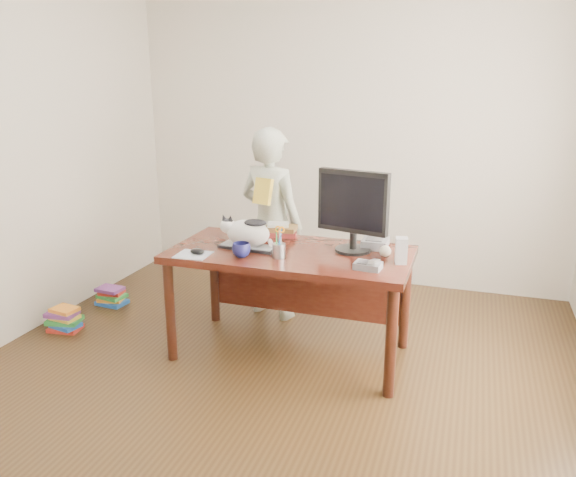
% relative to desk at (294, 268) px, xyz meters
% --- Properties ---
extents(room, '(4.50, 4.50, 4.50)m').
position_rel_desk_xyz_m(room, '(0.00, -0.68, 0.75)').
color(room, black).
rests_on(room, ground).
extents(desk, '(1.60, 0.80, 0.75)m').
position_rel_desk_xyz_m(desk, '(0.00, 0.00, 0.00)').
color(desk, black).
rests_on(desk, ground).
extents(keyboard, '(0.41, 0.18, 0.02)m').
position_rel_desk_xyz_m(keyboard, '(-0.29, -0.12, 0.16)').
color(keyboard, black).
rests_on(keyboard, desk).
extents(cat, '(0.39, 0.21, 0.22)m').
position_rel_desk_xyz_m(cat, '(-0.30, -0.12, 0.26)').
color(cat, silver).
rests_on(cat, keyboard).
extents(monitor, '(0.48, 0.28, 0.55)m').
position_rel_desk_xyz_m(monitor, '(0.39, 0.03, 0.46)').
color(monitor, black).
rests_on(monitor, desk).
extents(pen_cup, '(0.10, 0.10, 0.21)m').
position_rel_desk_xyz_m(pen_cup, '(-0.03, -0.23, 0.21)').
color(pen_cup, '#94949A').
rests_on(pen_cup, desk).
extents(mousepad, '(0.22, 0.20, 0.00)m').
position_rel_desk_xyz_m(mousepad, '(-0.57, -0.37, 0.15)').
color(mousepad, silver).
rests_on(mousepad, desk).
extents(mouse, '(0.10, 0.07, 0.04)m').
position_rel_desk_xyz_m(mouse, '(-0.55, -0.35, 0.17)').
color(mouse, black).
rests_on(mouse, mousepad).
extents(coffee_mug, '(0.17, 0.17, 0.09)m').
position_rel_desk_xyz_m(coffee_mug, '(-0.26, -0.30, 0.19)').
color(coffee_mug, '#0D0E36').
rests_on(coffee_mug, desk).
extents(phone, '(0.17, 0.14, 0.07)m').
position_rel_desk_xyz_m(phone, '(0.56, -0.28, 0.17)').
color(phone, '#5D5D62').
rests_on(phone, desk).
extents(speaker, '(0.09, 0.09, 0.16)m').
position_rel_desk_xyz_m(speaker, '(0.73, -0.10, 0.23)').
color(speaker, '#99989B').
rests_on(speaker, desk).
extents(baseball, '(0.08, 0.08, 0.08)m').
position_rel_desk_xyz_m(baseball, '(0.62, -0.00, 0.19)').
color(baseball, white).
rests_on(baseball, desk).
extents(book_stack, '(0.28, 0.23, 0.09)m').
position_rel_desk_xyz_m(book_stack, '(-0.19, 0.26, 0.19)').
color(book_stack, '#531616').
rests_on(book_stack, desk).
extents(calculator, '(0.17, 0.23, 0.07)m').
position_rel_desk_xyz_m(calculator, '(0.52, 0.19, 0.18)').
color(calculator, '#5D5D62').
rests_on(calculator, desk).
extents(person, '(0.63, 0.50, 1.51)m').
position_rel_desk_xyz_m(person, '(-0.36, 0.53, 0.15)').
color(person, silver).
rests_on(person, ground).
extents(held_book, '(0.16, 0.12, 0.20)m').
position_rel_desk_xyz_m(held_book, '(-0.36, 0.36, 0.45)').
color(held_book, yellow).
rests_on(held_book, person).
extents(book_pile_a, '(0.27, 0.22, 0.18)m').
position_rel_desk_xyz_m(book_pile_a, '(-1.75, -0.28, -0.51)').
color(book_pile_a, '#B42419').
rests_on(book_pile_a, ground).
extents(book_pile_b, '(0.26, 0.20, 0.15)m').
position_rel_desk_xyz_m(book_pile_b, '(-1.72, 0.27, -0.53)').
color(book_pile_b, '#1C53AA').
rests_on(book_pile_b, ground).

